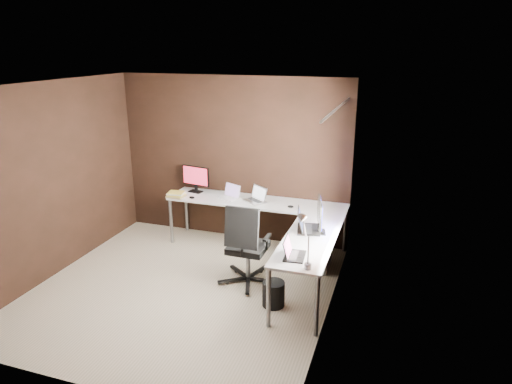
% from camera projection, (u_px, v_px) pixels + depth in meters
% --- Properties ---
extents(room, '(3.60, 3.60, 2.50)m').
position_uv_depth(room, '(207.00, 194.00, 5.27)').
color(room, beige).
rests_on(room, ground).
extents(desk, '(2.65, 2.25, 0.73)m').
position_uv_depth(desk, '(272.00, 218.00, 6.18)').
color(desk, white).
rests_on(desk, ground).
extents(drawer_pedestal, '(0.42, 0.50, 0.60)m').
position_uv_depth(drawer_pedestal, '(315.00, 246.00, 6.22)').
color(drawer_pedestal, white).
rests_on(drawer_pedestal, ground).
extents(monitor_left, '(0.47, 0.16, 0.41)m').
position_uv_depth(monitor_left, '(196.00, 177.00, 7.04)').
color(monitor_left, black).
rests_on(monitor_left, desk).
extents(monitor_right, '(0.18, 0.50, 0.42)m').
position_uv_depth(monitor_right, '(320.00, 214.00, 5.49)').
color(monitor_right, black).
rests_on(monitor_right, desk).
extents(laptop_white, '(0.36, 0.32, 0.20)m').
position_uv_depth(laptop_white, '(230.00, 195.00, 6.81)').
color(laptop_white, white).
rests_on(laptop_white, desk).
extents(laptop_silver, '(0.40, 0.38, 0.22)m').
position_uv_depth(laptop_silver, '(256.00, 198.00, 6.67)').
color(laptop_silver, silver).
rests_on(laptop_silver, desk).
extents(laptop_black_big, '(0.35, 0.44, 0.26)m').
position_uv_depth(laptop_black_big, '(306.00, 226.00, 5.64)').
color(laptop_black_big, black).
rests_on(laptop_black_big, desk).
extents(laptop_black_small, '(0.25, 0.33, 0.21)m').
position_uv_depth(laptop_black_small, '(292.00, 253.00, 4.93)').
color(laptop_black_small, black).
rests_on(laptop_black_small, desk).
extents(book_stack, '(0.26, 0.21, 0.08)m').
position_uv_depth(book_stack, '(176.00, 194.00, 6.85)').
color(book_stack, '#9F8A55').
rests_on(book_stack, desk).
extents(mouse_left, '(0.09, 0.06, 0.04)m').
position_uv_depth(mouse_left, '(192.00, 198.00, 6.78)').
color(mouse_left, black).
rests_on(mouse_left, desk).
extents(mouse_corner, '(0.11, 0.09, 0.04)m').
position_uv_depth(mouse_corner, '(291.00, 207.00, 6.40)').
color(mouse_corner, black).
rests_on(mouse_corner, desk).
extents(desk_lamp, '(0.19, 0.21, 0.56)m').
position_uv_depth(desk_lamp, '(304.00, 234.00, 4.64)').
color(desk_lamp, slate).
rests_on(desk_lamp, desk).
extents(office_chair, '(0.60, 0.60, 1.08)m').
position_uv_depth(office_chair, '(247.00, 260.00, 5.78)').
color(office_chair, black).
rests_on(office_chair, ground).
extents(wastebasket, '(0.34, 0.34, 0.30)m').
position_uv_depth(wastebasket, '(273.00, 294.00, 5.31)').
color(wastebasket, black).
rests_on(wastebasket, ground).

